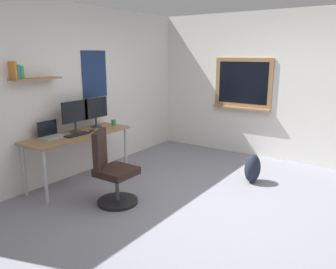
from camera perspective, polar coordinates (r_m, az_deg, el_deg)
The scene contains 12 objects.
ground_plane at distance 4.34m, azimuth 8.53°, elevation -12.14°, with size 5.20×5.20×0.00m, color gray.
wall_back at distance 5.46m, azimuth -14.87°, elevation 7.11°, with size 5.00×0.30×2.60m.
wall_right at distance 6.25m, azimuth 18.76°, elevation 7.60°, with size 0.22×5.00×2.60m.
desk at distance 5.06m, azimuth -14.91°, elevation -0.65°, with size 1.64×0.57×0.74m.
office_chair at distance 4.33m, azimuth -9.53°, elevation -6.42°, with size 0.55×0.56×0.95m.
laptop at distance 4.92m, azimuth -19.30°, elevation 0.17°, with size 0.31×0.21×0.23m.
monitor_primary at distance 5.08m, azimuth -15.47°, elevation 3.35°, with size 0.46×0.17×0.46m.
monitor_secondary at distance 5.35m, azimuth -12.13°, elevation 4.03°, with size 0.46×0.17×0.46m.
keyboard at distance 4.94m, azimuth -15.14°, elevation -0.01°, with size 0.37×0.13×0.02m, color black.
computer_mouse at distance 5.11m, azimuth -12.78°, elevation 0.67°, with size 0.10×0.06×0.03m, color #262628.
coffee_mug at distance 5.50m, azimuth -9.19°, elevation 2.03°, with size 0.08×0.08×0.09m, color #338C4C.
backpack at distance 5.16m, azimuth 14.14°, elevation -5.58°, with size 0.32×0.22×0.43m, color #1E2333.
Camera 1 is at (-3.55, -1.67, 1.87)m, focal length 35.96 mm.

